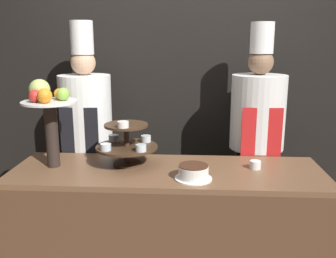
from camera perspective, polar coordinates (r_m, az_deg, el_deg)
name	(u,v)px	position (r m, az deg, el deg)	size (l,w,h in m)	color
wall_back	(174,77)	(3.27, 0.89, 7.86)	(10.00, 0.06, 2.80)	black
buffet_counter	(167,231)	(2.66, -0.14, -15.24)	(2.05, 0.65, 0.89)	brown
tiered_stand	(127,142)	(2.53, -6.33, -2.04)	(0.42, 0.42, 0.32)	#3D2819
fruit_pedestal	(48,107)	(2.56, -17.86, 3.14)	(0.36, 0.36, 0.58)	#2D231E
cake_round	(193,172)	(2.30, 3.89, -6.61)	(0.23, 0.23, 0.09)	white
cup_white	(255,165)	(2.55, 13.16, -5.33)	(0.07, 0.07, 0.05)	white
chef_left	(87,132)	(3.07, -12.28, -0.46)	(0.41, 0.41, 1.86)	black
chef_center_left	(257,134)	(3.00, 13.35, -0.82)	(0.42, 0.42, 1.85)	#28282D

